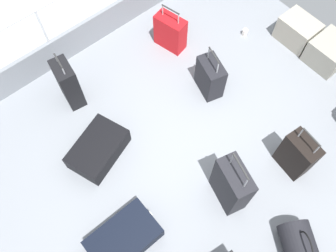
{
  "coord_description": "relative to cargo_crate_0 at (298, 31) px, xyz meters",
  "views": [
    {
      "loc": [
        1.17,
        -1.5,
        4.07
      ],
      "look_at": [
        -0.31,
        -0.24,
        0.25
      ],
      "focal_mm": 38.06,
      "sensor_mm": 36.0,
      "label": 1
    }
  ],
  "objects": [
    {
      "name": "ground_plane",
      "position": [
        0.3,
        -2.16,
        -0.22
      ],
      "size": [
        4.4,
        5.2,
        0.06
      ],
      "primitive_type": "cube",
      "color": "gray"
    },
    {
      "name": "gunwale_port",
      "position": [
        -1.87,
        -2.16,
        0.04
      ],
      "size": [
        0.06,
        5.2,
        0.45
      ],
      "primitive_type": "cube",
      "color": "gray",
      "rests_on": "ground_plane"
    },
    {
      "name": "sea_wake",
      "position": [
        -3.3,
        -2.16,
        -0.53
      ],
      "size": [
        12.0,
        12.0,
        0.01
      ],
      "color": "#598C9E",
      "rests_on": "ground_plane"
    },
    {
      "name": "cargo_crate_0",
      "position": [
        0.0,
        0.0,
        0.0
      ],
      "size": [
        0.56,
        0.38,
        0.37
      ],
      "color": "#9E9989",
      "rests_on": "ground_plane"
    },
    {
      "name": "cargo_crate_1",
      "position": [
        0.53,
        0.03,
        -0.0
      ],
      "size": [
        0.52,
        0.49,
        0.37
      ],
      "color": "gray",
      "rests_on": "ground_plane"
    },
    {
      "name": "suitcase_0",
      "position": [
        -1.1,
        -1.44,
        0.07
      ],
      "size": [
        0.47,
        0.3,
        0.69
      ],
      "color": "red",
      "rests_on": "ground_plane"
    },
    {
      "name": "suitcase_1",
      "position": [
        1.24,
        -1.54,
        0.11
      ],
      "size": [
        0.41,
        0.26,
        0.78
      ],
      "color": "black",
      "rests_on": "ground_plane"
    },
    {
      "name": "suitcase_2",
      "position": [
        0.66,
        -3.6,
        -0.07
      ],
      "size": [
        0.48,
        0.76,
        0.23
      ],
      "color": "black",
      "rests_on": "ground_plane"
    },
    {
      "name": "suitcase_3",
      "position": [
        -0.37,
        -3.21,
        -0.06
      ],
      "size": [
        0.67,
        0.83,
        0.26
      ],
      "color": "black",
      "rests_on": "ground_plane"
    },
    {
      "name": "suitcase_4",
      "position": [
        -1.24,
        -3.0,
        0.16
      ],
      "size": [
        0.38,
        0.26,
        0.83
      ],
      "color": "black",
      "rests_on": "ground_plane"
    },
    {
      "name": "suitcase_6",
      "position": [
        -0.2,
        -1.53,
        0.07
      ],
      "size": [
        0.45,
        0.34,
        0.72
      ],
      "color": "black",
      "rests_on": "ground_plane"
    },
    {
      "name": "suitcase_7",
      "position": [
        1.02,
        -2.39,
        0.17
      ],
      "size": [
        0.5,
        0.35,
        0.94
      ],
      "color": "black",
      "rests_on": "ground_plane"
    },
    {
      "name": "duffel_bag",
      "position": [
        1.95,
        -2.26,
        -0.01
      ],
      "size": [
        0.63,
        0.57,
        0.5
      ],
      "color": "black",
      "rests_on": "ground_plane"
    },
    {
      "name": "paper_cup",
      "position": [
        -0.54,
        -0.48,
        -0.14
      ],
      "size": [
        0.08,
        0.08,
        0.1
      ],
      "primitive_type": "cylinder",
      "color": "white",
      "rests_on": "ground_plane"
    }
  ]
}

